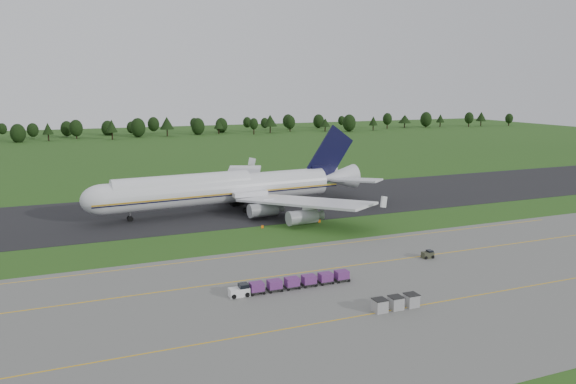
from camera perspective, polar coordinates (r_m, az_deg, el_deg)
name	(u,v)px	position (r m, az deg, el deg)	size (l,w,h in m)	color
ground	(265,237)	(108.10, -2.33, -4.56)	(600.00, 600.00, 0.00)	#244C17
apron	(350,298)	(78.59, 6.35, -10.61)	(300.00, 52.00, 0.06)	#62635E
taxiway	(225,208)	(133.99, -6.44, -1.58)	(300.00, 40.00, 0.08)	black
apron_markings	(328,281)	(84.39, 4.04, -9.01)	(300.00, 30.20, 0.01)	#EBAC0D
tree_line	(116,127)	(321.59, -17.10, 6.31)	(526.81, 22.56, 11.94)	black
aircraft	(226,188)	(129.30, -6.29, 0.40)	(67.58, 65.66, 18.97)	silver
baggage_train	(290,283)	(80.92, 0.18, -9.21)	(18.33, 1.66, 1.60)	white
utility_cart	(428,255)	(97.59, 13.99, -6.23)	(1.96, 1.34, 1.05)	#353726
uld_row	(396,303)	(75.35, 10.89, -10.98)	(6.52, 1.72, 1.70)	#969696
edge_markers	(291,224)	(116.50, 0.36, -3.28)	(13.35, 0.30, 0.60)	#FF6808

